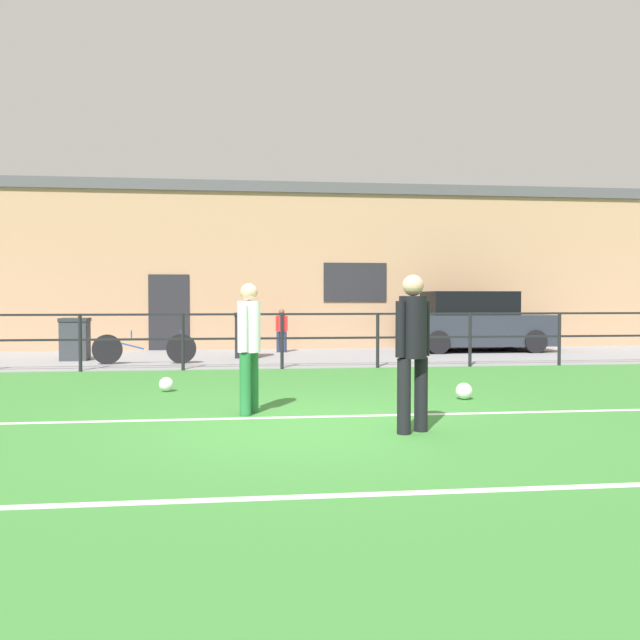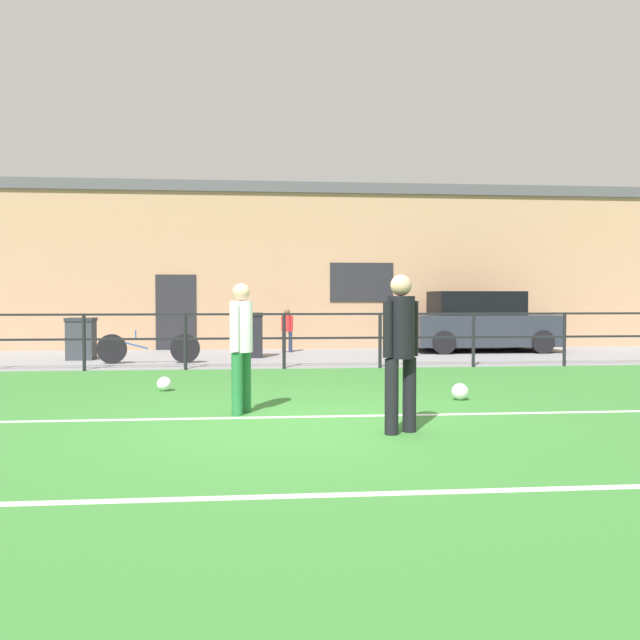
# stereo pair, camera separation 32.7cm
# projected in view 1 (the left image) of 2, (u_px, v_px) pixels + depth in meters

# --- Properties ---
(ground) EXTENTS (60.00, 44.00, 0.04)m
(ground) POSITION_uv_depth(u_px,v_px,m) (315.00, 426.00, 7.69)
(ground) COLOR #387A33
(field_line_touchline) EXTENTS (36.00, 0.11, 0.00)m
(field_line_touchline) POSITION_uv_depth(u_px,v_px,m) (310.00, 417.00, 8.17)
(field_line_touchline) COLOR white
(field_line_touchline) RESTS_ON ground
(field_line_hash) EXTENTS (36.00, 0.11, 0.00)m
(field_line_hash) POSITION_uv_depth(u_px,v_px,m) (356.00, 495.00, 4.94)
(field_line_hash) COLOR white
(field_line_hash) RESTS_ON ground
(pavement_strip) EXTENTS (48.00, 5.00, 0.02)m
(pavement_strip) POSITION_uv_depth(u_px,v_px,m) (276.00, 358.00, 16.12)
(pavement_strip) COLOR gray
(pavement_strip) RESTS_ON ground
(perimeter_fence) EXTENTS (36.07, 0.07, 1.15)m
(perimeter_fence) POSITION_uv_depth(u_px,v_px,m) (282.00, 333.00, 13.61)
(perimeter_fence) COLOR black
(perimeter_fence) RESTS_ON ground
(clubhouse_facade) EXTENTS (28.00, 2.56, 4.70)m
(clubhouse_facade) POSITION_uv_depth(u_px,v_px,m) (269.00, 268.00, 19.71)
(clubhouse_facade) COLOR tan
(clubhouse_facade) RESTS_ON ground
(player_goalkeeper) EXTENTS (0.43, 0.30, 1.72)m
(player_goalkeeper) POSITION_uv_depth(u_px,v_px,m) (413.00, 343.00, 7.20)
(player_goalkeeper) COLOR black
(player_goalkeeper) RESTS_ON ground
(player_striker) EXTENTS (0.29, 0.42, 1.65)m
(player_striker) POSITION_uv_depth(u_px,v_px,m) (249.00, 340.00, 8.35)
(player_striker) COLOR #237038
(player_striker) RESTS_ON ground
(soccer_ball_match) EXTENTS (0.24, 0.24, 0.24)m
(soccer_ball_match) POSITION_uv_depth(u_px,v_px,m) (464.00, 391.00, 9.58)
(soccer_ball_match) COLOR white
(soccer_ball_match) RESTS_ON ground
(soccer_ball_spare) EXTENTS (0.22, 0.22, 0.22)m
(soccer_ball_spare) POSITION_uv_depth(u_px,v_px,m) (166.00, 384.00, 10.37)
(soccer_ball_spare) COLOR white
(soccer_ball_spare) RESTS_ON ground
(spectator_child) EXTENTS (0.31, 0.20, 1.15)m
(spectator_child) POSITION_uv_depth(u_px,v_px,m) (282.00, 328.00, 17.53)
(spectator_child) COLOR #232D4C
(spectator_child) RESTS_ON pavement_strip
(parked_car_red) EXTENTS (3.84, 1.91, 1.61)m
(parked_car_red) POSITION_uv_depth(u_px,v_px,m) (474.00, 323.00, 17.99)
(parked_car_red) COLOR #282D38
(parked_car_red) RESTS_ON pavement_strip
(bicycle_parked_0) EXTENTS (2.23, 0.04, 0.75)m
(bicycle_parked_0) POSITION_uv_depth(u_px,v_px,m) (144.00, 348.00, 14.46)
(bicycle_parked_0) COLOR black
(bicycle_parked_0) RESTS_ON pavement_strip
(trash_bin_0) EXTENTS (0.63, 0.54, 0.98)m
(trash_bin_0) POSITION_uv_depth(u_px,v_px,m) (75.00, 339.00, 15.29)
(trash_bin_0) COLOR #33383D
(trash_bin_0) RESTS_ON pavement_strip
(trash_bin_1) EXTENTS (0.59, 0.50, 1.08)m
(trash_bin_1) POSITION_uv_depth(u_px,v_px,m) (246.00, 335.00, 15.98)
(trash_bin_1) COLOR black
(trash_bin_1) RESTS_ON pavement_strip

